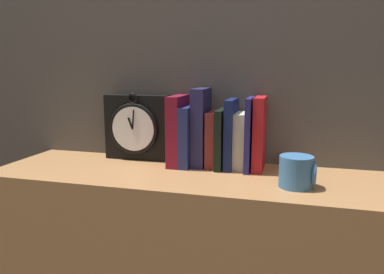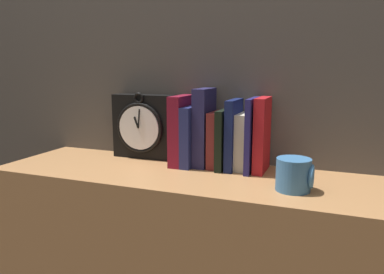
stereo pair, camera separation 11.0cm
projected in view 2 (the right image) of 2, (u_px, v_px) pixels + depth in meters
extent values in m
cube|color=#47423D|center=(215.00, 21.00, 1.22)|extent=(6.00, 0.05, 2.60)
cube|color=black|center=(144.00, 126.00, 1.31)|extent=(0.22, 0.06, 0.22)
torus|color=black|center=(139.00, 128.00, 1.28)|extent=(0.17, 0.01, 0.17)
cylinder|color=silver|center=(139.00, 128.00, 1.27)|extent=(0.15, 0.01, 0.15)
cube|color=black|center=(136.00, 123.00, 1.27)|extent=(0.02, 0.00, 0.04)
cube|color=black|center=(139.00, 119.00, 1.26)|extent=(0.01, 0.00, 0.06)
torus|color=black|center=(139.00, 98.00, 1.26)|extent=(0.04, 0.01, 0.04)
cube|color=maroon|center=(182.00, 130.00, 1.22)|extent=(0.04, 0.14, 0.23)
cube|color=navy|center=(192.00, 136.00, 1.21)|extent=(0.03, 0.14, 0.19)
cube|color=#211F49|center=(205.00, 127.00, 1.20)|extent=(0.04, 0.12, 0.25)
cube|color=maroon|center=(216.00, 139.00, 1.19)|extent=(0.03, 0.12, 0.18)
cube|color=black|center=(224.00, 139.00, 1.17)|extent=(0.02, 0.14, 0.19)
cube|color=#111A47|center=(234.00, 135.00, 1.16)|extent=(0.03, 0.13, 0.22)
cube|color=beige|center=(244.00, 141.00, 1.16)|extent=(0.04, 0.11, 0.17)
cube|color=navy|center=(252.00, 135.00, 1.14)|extent=(0.02, 0.14, 0.22)
cube|color=#B0181E|center=(262.00, 135.00, 1.13)|extent=(0.03, 0.13, 0.23)
cylinder|color=teal|center=(293.00, 175.00, 0.96)|extent=(0.09, 0.09, 0.08)
torus|color=teal|center=(311.00, 176.00, 0.95)|extent=(0.01, 0.06, 0.06)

